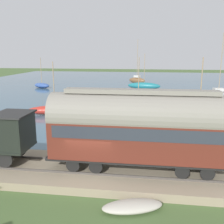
# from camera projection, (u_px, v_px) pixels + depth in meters

# --- Properties ---
(ground_plane) EXTENTS (200.00, 200.00, 0.00)m
(ground_plane) POSITION_uv_depth(u_px,v_px,m) (91.00, 180.00, 14.72)
(ground_plane) COLOR #476033
(harbor_water) EXTENTS (80.00, 80.00, 0.01)m
(harbor_water) POSITION_uv_depth(u_px,v_px,m) (134.00, 86.00, 56.49)
(harbor_water) COLOR #426075
(harbor_water) RESTS_ON ground
(rail_embankment) EXTENTS (4.72, 56.00, 0.58)m
(rail_embankment) POSITION_uv_depth(u_px,v_px,m) (93.00, 172.00, 15.24)
(rail_embankment) COLOR gray
(rail_embankment) RESTS_ON ground
(passenger_coach) EXTENTS (2.33, 10.18, 4.53)m
(passenger_coach) POSITION_uv_depth(u_px,v_px,m) (139.00, 127.00, 14.26)
(passenger_coach) COLOR black
(passenger_coach) RESTS_ON rail_embankment
(sailboat_yellow) EXTENTS (3.04, 3.63, 6.59)m
(sailboat_yellow) POSITION_uv_depth(u_px,v_px,m) (198.00, 121.00, 24.77)
(sailboat_yellow) COLOR gold
(sailboat_yellow) RESTS_ON harbor_water
(sailboat_brown) EXTENTS (3.74, 4.49, 9.87)m
(sailboat_brown) POSITION_uv_depth(u_px,v_px,m) (137.00, 80.00, 60.31)
(sailboat_brown) COLOR brown
(sailboat_brown) RESTS_ON harbor_water
(sailboat_teal) EXTENTS (2.49, 6.53, 6.79)m
(sailboat_teal) POSITION_uv_depth(u_px,v_px,m) (144.00, 86.00, 50.92)
(sailboat_teal) COLOR #1E707A
(sailboat_teal) RESTS_ON harbor_water
(sailboat_gray) EXTENTS (2.55, 5.27, 9.79)m
(sailboat_gray) POSITION_uv_depth(u_px,v_px,m) (218.00, 95.00, 39.13)
(sailboat_gray) COLOR gray
(sailboat_gray) RESTS_ON harbor_water
(sailboat_red) EXTENTS (2.93, 6.33, 6.02)m
(sailboat_red) POSITION_uv_depth(u_px,v_px,m) (55.00, 110.00, 30.20)
(sailboat_red) COLOR #B72D23
(sailboat_red) RESTS_ON harbor_water
(sailboat_blue) EXTENTS (3.37, 4.32, 6.06)m
(sailboat_blue) POSITION_uv_depth(u_px,v_px,m) (42.00, 85.00, 52.79)
(sailboat_blue) COLOR #335199
(sailboat_blue) RESTS_ON harbor_water
(sailboat_white) EXTENTS (2.77, 6.29, 6.42)m
(sailboat_white) POSITION_uv_depth(u_px,v_px,m) (138.00, 100.00, 36.01)
(sailboat_white) COLOR white
(sailboat_white) RESTS_ON harbor_water
(rowboat_near_shore) EXTENTS (1.83, 2.65, 0.36)m
(rowboat_near_shore) POSITION_uv_depth(u_px,v_px,m) (185.00, 135.00, 22.04)
(rowboat_near_shore) COLOR beige
(rowboat_near_shore) RESTS_ON harbor_water
(rowboat_mid_harbor) EXTENTS (2.48, 2.36, 0.38)m
(rowboat_mid_harbor) POSITION_uv_depth(u_px,v_px,m) (13.00, 138.00, 21.34)
(rowboat_mid_harbor) COLOR #B7B2A3
(rowboat_mid_harbor) RESTS_ON harbor_water
(rowboat_far_out) EXTENTS (1.69, 2.56, 0.30)m
(rowboat_far_out) POSITION_uv_depth(u_px,v_px,m) (65.00, 129.00, 23.93)
(rowboat_far_out) COLOR beige
(rowboat_far_out) RESTS_ON harbor_water
(beached_dinghy) EXTENTS (1.88, 3.00, 0.44)m
(beached_dinghy) POSITION_uv_depth(u_px,v_px,m) (132.00, 206.00, 11.83)
(beached_dinghy) COLOR #B7B2A3
(beached_dinghy) RESTS_ON ground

